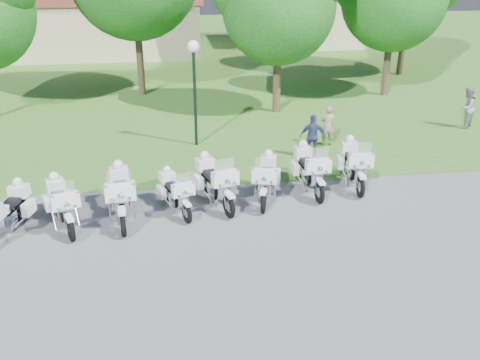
{
  "coord_description": "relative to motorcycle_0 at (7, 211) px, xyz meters",
  "views": [
    {
      "loc": [
        -1.32,
        -12.75,
        7.08
      ],
      "look_at": [
        0.58,
        1.2,
        0.95
      ],
      "focal_mm": 40.0,
      "sensor_mm": 36.0,
      "label": 1
    }
  ],
  "objects": [
    {
      "name": "motorcycle_0",
      "position": [
        0.0,
        0.0,
        0.0
      ],
      "size": [
        1.16,
        2.34,
        1.6
      ],
      "rotation": [
        0.0,
        0.0,
        2.89
      ],
      "color": "black",
      "rests_on": "ground"
    },
    {
      "name": "motorcycle_1",
      "position": [
        1.36,
        0.29,
        0.0
      ],
      "size": [
        1.3,
        2.29,
        1.61
      ],
      "rotation": [
        0.0,
        0.0,
        3.49
      ],
      "color": "black",
      "rests_on": "ground"
    },
    {
      "name": "motorcycle_3",
      "position": [
        4.47,
        0.78,
        -0.08
      ],
      "size": [
        1.12,
        2.03,
        1.42
      ],
      "rotation": [
        0.0,
        0.0,
        3.47
      ],
      "color": "black",
      "rests_on": "ground"
    },
    {
      "name": "bystander_b",
      "position": [
        16.88,
        7.01,
        0.21
      ],
      "size": [
        1.09,
        1.05,
        1.77
      ],
      "primitive_type": "imported",
      "rotation": [
        0.0,
        0.0,
        -2.51
      ],
      "color": "gray",
      "rests_on": "ground"
    },
    {
      "name": "grass_lawn",
      "position": [
        5.75,
        26.36,
        -0.67
      ],
      "size": [
        100.0,
        48.0,
        0.01
      ],
      "primitive_type": "cube",
      "color": "#2D5F1E",
      "rests_on": "ground"
    },
    {
      "name": "ground",
      "position": [
        5.75,
        -0.64,
        -0.67
      ],
      "size": [
        100.0,
        100.0,
        0.0
      ],
      "primitive_type": "plane",
      "color": "#535358",
      "rests_on": "ground"
    },
    {
      "name": "lamp_post",
      "position": [
        5.41,
        6.38,
        2.37
      ],
      "size": [
        0.44,
        0.44,
        4.02
      ],
      "color": "black",
      "rests_on": "ground"
    },
    {
      "name": "motorcycle_6",
      "position": [
        8.7,
        1.73,
        0.03
      ],
      "size": [
        0.89,
        2.51,
        1.68
      ],
      "rotation": [
        0.0,
        0.0,
        3.19
      ],
      "color": "black",
      "rests_on": "ground"
    },
    {
      "name": "motorcycle_5",
      "position": [
        7.23,
        1.24,
        0.0
      ],
      "size": [
        1.17,
        2.34,
        1.61
      ],
      "rotation": [
        0.0,
        0.0,
        2.88
      ],
      "color": "black",
      "rests_on": "ground"
    },
    {
      "name": "motorcycle_2",
      "position": [
        2.94,
        0.53,
        0.07
      ],
      "size": [
        1.01,
        2.63,
        1.77
      ],
      "rotation": [
        0.0,
        0.0,
        3.24
      ],
      "color": "black",
      "rests_on": "ground"
    },
    {
      "name": "motorcycle_7",
      "position": [
        10.23,
        1.96,
        0.04
      ],
      "size": [
        0.99,
        2.53,
        1.7
      ],
      "rotation": [
        0.0,
        0.0,
        3.03
      ],
      "color": "black",
      "rests_on": "ground"
    },
    {
      "name": "bystander_c",
      "position": [
        9.53,
        4.46,
        0.13
      ],
      "size": [
        0.99,
        0.52,
        1.61
      ],
      "primitive_type": "imported",
      "rotation": [
        0.0,
        0.0,
        3.0
      ],
      "color": "navy",
      "rests_on": "ground"
    },
    {
      "name": "bystander_a",
      "position": [
        10.43,
        5.66,
        0.12
      ],
      "size": [
        0.61,
        0.44,
        1.57
      ],
      "primitive_type": "imported",
      "rotation": [
        0.0,
        0.0,
        3.02
      ],
      "color": "gray",
      "rests_on": "ground"
    },
    {
      "name": "building_west",
      "position": [
        -0.25,
        27.36,
        1.4
      ],
      "size": [
        14.56,
        8.32,
        4.1
      ],
      "color": "tan",
      "rests_on": "ground"
    },
    {
      "name": "building_east",
      "position": [
        16.75,
        29.36,
        1.4
      ],
      "size": [
        11.44,
        7.28,
        4.1
      ],
      "color": "tan",
      "rests_on": "ground"
    },
    {
      "name": "motorcycle_4",
      "position": [
        5.65,
        1.13,
        0.04
      ],
      "size": [
        1.29,
        2.46,
        1.7
      ],
      "rotation": [
        0.0,
        0.0,
        3.43
      ],
      "color": "black",
      "rests_on": "ground"
    }
  ]
}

